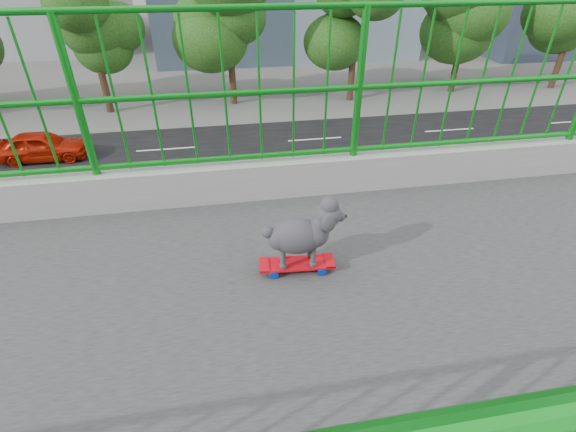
% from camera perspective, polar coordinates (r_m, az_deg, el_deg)
% --- Properties ---
extents(road, '(18.00, 90.00, 0.02)m').
position_cam_1_polar(road, '(17.19, -18.24, 0.89)').
color(road, black).
rests_on(road, ground).
extents(street_trees, '(5.30, 60.40, 7.26)m').
position_cam_1_polar(street_trees, '(27.92, -14.87, 23.93)').
color(street_trees, black).
rests_on(street_trees, ground).
extents(skateboard, '(0.17, 0.48, 0.06)m').
position_cam_1_polar(skateboard, '(2.58, 1.27, -6.79)').
color(skateboard, red).
rests_on(skateboard, footbridge).
extents(poodle, '(0.23, 0.51, 0.42)m').
position_cam_1_polar(poodle, '(2.44, 1.97, -2.38)').
color(poodle, '#2B292E').
rests_on(poodle, skateboard).
extents(car_1, '(1.45, 4.15, 1.37)m').
position_cam_1_polar(car_1, '(14.41, 13.59, -1.79)').
color(car_1, white).
rests_on(car_1, ground).
extents(car_2, '(2.21, 4.80, 1.33)m').
position_cam_1_polar(car_2, '(19.80, 27.18, 5.33)').
color(car_2, white).
rests_on(car_2, ground).
extents(car_4, '(1.68, 4.18, 1.42)m').
position_cam_1_polar(car_4, '(23.53, -31.20, 8.41)').
color(car_4, '#B01907').
rests_on(car_4, ground).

